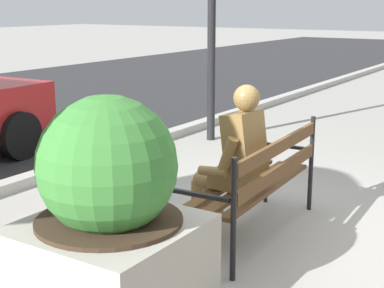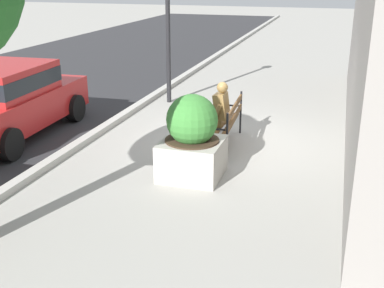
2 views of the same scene
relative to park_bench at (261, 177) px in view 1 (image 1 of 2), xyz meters
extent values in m
plane|color=#9E9B93|center=(0.12, -0.02, -0.54)|extent=(80.00, 80.00, 0.00)
cube|color=#B2AFA8|center=(0.12, 2.88, -0.48)|extent=(60.00, 0.20, 0.12)
cube|color=brown|center=(0.00, -0.07, -0.09)|extent=(1.70, 0.21, 0.04)
cube|color=brown|center=(-0.01, 0.11, -0.09)|extent=(1.70, 0.21, 0.04)
cube|color=brown|center=(-0.02, 0.29, -0.09)|extent=(1.70, 0.21, 0.04)
cube|color=brown|center=(0.01, -0.16, 0.08)|extent=(1.70, 0.13, 0.11)
cube|color=brown|center=(0.01, -0.16, 0.30)|extent=(1.70, 0.13, 0.11)
cylinder|color=black|center=(-0.90, 0.26, -0.32)|extent=(0.04, 0.04, 0.45)
cylinder|color=black|center=(-0.87, -0.21, -0.07)|extent=(0.04, 0.04, 0.95)
cube|color=black|center=(-0.88, 0.06, 0.08)|extent=(0.06, 0.48, 0.03)
cylinder|color=black|center=(0.86, 0.36, -0.32)|extent=(0.04, 0.04, 0.45)
cylinder|color=black|center=(0.89, -0.11, -0.07)|extent=(0.04, 0.04, 0.95)
cube|color=black|center=(0.87, 0.16, 0.08)|extent=(0.06, 0.48, 0.03)
cube|color=olive|center=(-0.18, 0.17, 0.02)|extent=(0.36, 0.34, 0.16)
cube|color=olive|center=(-0.19, 0.07, 0.34)|extent=(0.38, 0.31, 0.55)
sphere|color=olive|center=(-0.19, 0.06, 0.72)|extent=(0.22, 0.22, 0.22)
cylinder|color=olive|center=(-0.41, 0.10, 0.29)|extent=(0.10, 0.19, 0.29)
cylinder|color=olive|center=(-0.41, 0.24, 0.12)|extent=(0.09, 0.27, 0.10)
cylinder|color=olive|center=(0.03, 0.08, 0.29)|extent=(0.10, 0.19, 0.29)
cylinder|color=olive|center=(0.05, 0.22, 0.12)|extent=(0.09, 0.27, 0.10)
cylinder|color=olive|center=(-0.26, 0.31, -0.02)|extent=(0.15, 0.37, 0.14)
cylinder|color=olive|center=(-0.25, 0.49, -0.29)|extent=(0.11, 0.11, 0.50)
cube|color=olive|center=(-0.25, 0.55, -0.51)|extent=(0.12, 0.25, 0.07)
cylinder|color=olive|center=(-0.08, 0.30, -0.02)|extent=(0.15, 0.37, 0.14)
cylinder|color=olive|center=(-0.07, 0.48, -0.29)|extent=(0.11, 0.11, 0.50)
cube|color=olive|center=(-0.07, 0.54, -0.51)|extent=(0.12, 0.25, 0.07)
cube|color=olive|center=(0.06, 0.58, -0.46)|extent=(0.29, 0.20, 0.16)
cube|color=#A8A399|center=(-1.75, 0.21, -0.21)|extent=(1.05, 1.05, 0.66)
cylinder|color=#38281C|center=(-1.75, 0.21, 0.13)|extent=(0.94, 0.94, 0.03)
sphere|color=#387A33|center=(-1.75, 0.21, 0.49)|extent=(0.89, 0.89, 0.89)
cylinder|color=black|center=(0.64, 3.85, -0.22)|extent=(0.65, 0.25, 0.64)
cylinder|color=black|center=(2.99, 2.31, 1.26)|extent=(0.12, 0.12, 3.60)
camera|label=1|loc=(-4.37, -2.12, 1.47)|focal=54.27mm
camera|label=2|loc=(-9.38, -2.12, 2.90)|focal=45.90mm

